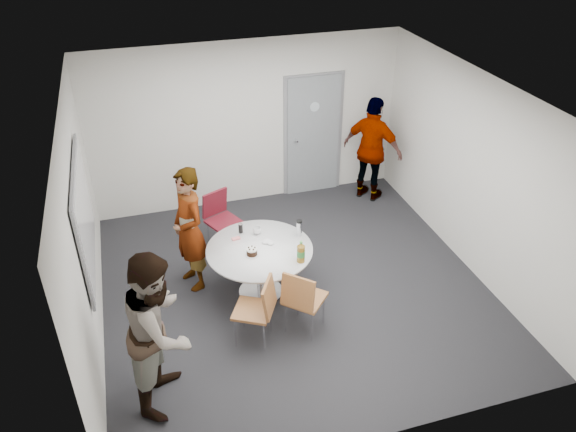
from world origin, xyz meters
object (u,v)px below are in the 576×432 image
object	(u,v)px
person_main	(189,230)
chair_far	(220,215)
table	(262,255)
chair_near_right	(302,297)
whiteboard	(84,216)
person_left	(160,329)
chair_near_left	(260,306)
person_right	(372,150)
door	(313,136)

from	to	relation	value
person_main	chair_far	bearing A→B (deg)	127.88
table	person_main	distance (m)	0.99
chair_near_right	whiteboard	bearing A→B (deg)	-161.55
whiteboard	table	bearing A→B (deg)	-5.27
person_left	table	bearing A→B (deg)	-24.41
whiteboard	table	size ratio (longest dim) A/B	1.39
table	chair_near_left	world-z (taller)	table
chair_near_right	chair_far	world-z (taller)	chair_near_right
person_right	chair_near_left	bearing A→B (deg)	97.44
chair_near_left	chair_far	distance (m)	2.09
door	chair_near_right	size ratio (longest dim) A/B	2.33
chair_near_left	person_main	bearing A→B (deg)	52.82
chair_far	person_left	bearing A→B (deg)	42.51
door	table	bearing A→B (deg)	-121.88
door	person_right	bearing A→B (deg)	-32.03
person_left	person_right	xyz separation A→B (m)	(3.78, 3.27, -0.02)
chair_near_left	chair_far	xyz separation A→B (m)	(-0.06, 2.09, 0.01)
door	chair_near_right	distance (m)	3.61
chair_far	person_main	size ratio (longest dim) A/B	0.52
chair_near_right	person_main	world-z (taller)	person_main
whiteboard	chair_near_right	size ratio (longest dim) A/B	2.09
table	chair_near_left	xyz separation A→B (m)	(-0.25, -0.86, -0.07)
table	whiteboard	bearing A→B (deg)	174.73
person_main	person_left	world-z (taller)	person_left
whiteboard	person_main	world-z (taller)	whiteboard
table	person_left	size ratio (longest dim) A/B	0.75
chair_near_left	person_right	bearing A→B (deg)	-14.50
table	person_main	xyz separation A→B (m)	(-0.84, 0.46, 0.25)
door	chair_near_right	xyz separation A→B (m)	(-1.28, -3.34, -0.47)
table	person_main	bearing A→B (deg)	151.02
door	whiteboard	bearing A→B (deg)	-147.34
chair_near_left	table	bearing A→B (deg)	12.74
door	person_main	world-z (taller)	door
table	chair_near_right	size ratio (longest dim) A/B	1.50
chair_near_left	person_left	xyz separation A→B (m)	(-1.14, -0.47, 0.37)
person_main	person_right	world-z (taller)	person_right
chair_far	door	bearing A→B (deg)	-170.70
person_right	person_main	bearing A→B (deg)	75.23
chair_near_left	person_left	size ratio (longest dim) A/B	0.48
door	chair_near_left	distance (m)	3.81
door	person_left	world-z (taller)	door
door	chair_near_right	world-z (taller)	door
chair_near_right	person_main	bearing A→B (deg)	172.70
whiteboard	chair_near_left	bearing A→B (deg)	-30.52
whiteboard	chair_far	xyz separation A→B (m)	(1.71, 1.04, -0.90)
person_main	person_right	size ratio (longest dim) A/B	0.97
table	person_right	world-z (taller)	person_right
chair_near_left	chair_near_right	xyz separation A→B (m)	(0.50, -0.01, 0.02)
whiteboard	chair_near_left	size ratio (longest dim) A/B	2.14
table	chair_far	distance (m)	1.27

